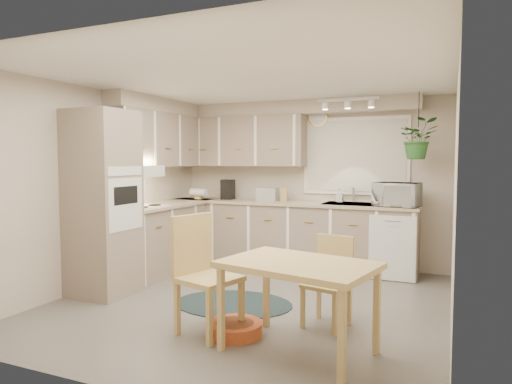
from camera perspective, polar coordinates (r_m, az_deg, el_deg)
floor at (r=5.09m, az=-0.70°, el=-13.59°), size 4.20×4.20×0.00m
ceiling at (r=4.93m, az=-0.72°, el=14.05°), size 4.20×4.20×0.00m
wall_back at (r=6.84m, az=6.49°, el=1.13°), size 4.00×0.04×2.40m
wall_front at (r=3.08m, az=-16.87°, el=-2.51°), size 4.00×0.04×2.40m
wall_left at (r=5.97m, az=-18.53°, el=0.53°), size 0.04×4.20×2.40m
wall_right at (r=4.45m, az=23.54°, el=-0.71°), size 0.04×4.20×2.40m
base_cab_left at (r=6.55m, az=-11.27°, el=-5.65°), size 0.60×1.85×0.90m
base_cab_back at (r=6.69m, az=4.04°, el=-5.38°), size 3.60×0.60×0.90m
counter_left at (r=6.48m, az=-11.26°, el=-1.56°), size 0.64×1.89×0.04m
counter_back at (r=6.62m, az=4.03°, el=-1.38°), size 3.64×0.64×0.04m
oven_stack at (r=5.48m, az=-18.58°, el=-1.33°), size 0.65×0.65×2.10m
wall_oven_face at (r=5.28m, az=-15.99°, el=-1.48°), size 0.02×0.56×0.58m
upper_cab_left at (r=6.64m, az=-11.71°, el=6.38°), size 0.35×2.00×0.75m
upper_cab_back at (r=7.03m, az=-1.77°, el=6.33°), size 2.00×0.35×0.75m
soffit_left at (r=6.69m, az=-11.95°, el=10.44°), size 0.30×2.00×0.20m
soffit_back at (r=6.79m, az=4.54°, el=10.42°), size 3.60×0.30×0.20m
cooktop at (r=6.01m, az=-14.30°, el=-1.80°), size 0.52×0.58×0.02m
range_hood at (r=6.00m, az=-14.52°, el=2.54°), size 0.40×0.60×0.14m
window_blinds at (r=6.63m, az=12.25°, el=4.43°), size 1.40×0.02×1.00m
window_frame at (r=6.64m, az=12.27°, el=4.43°), size 1.50×0.02×1.10m
sink at (r=6.40m, az=11.70°, el=-1.82°), size 0.70×0.48×0.10m
dishwasher_front at (r=6.07m, az=16.63°, el=-6.76°), size 0.58×0.02×0.83m
track_light_bar at (r=6.17m, az=11.41°, el=11.28°), size 0.80×0.04×0.04m
wall_clock at (r=6.79m, az=7.71°, el=9.38°), size 0.30×0.03×0.30m
dining_table at (r=3.76m, az=5.30°, el=-14.17°), size 1.30×1.00×0.74m
chair_left at (r=4.11m, az=-5.86°, el=-10.32°), size 0.61×0.61×1.05m
chair_back at (r=4.33m, az=8.82°, el=-11.09°), size 0.46×0.46×0.83m
braided_rug at (r=5.03m, az=-2.85°, el=-13.76°), size 1.41×1.15×0.01m
pet_bed at (r=4.20m, az=-2.67°, el=-16.70°), size 0.63×0.63×0.11m
microwave at (r=6.18m, az=17.20°, el=0.01°), size 0.60×0.40×0.38m
soap_bottle at (r=6.57m, az=10.43°, el=-0.90°), size 0.09×0.20×0.09m
hanging_plant at (r=6.15m, az=19.59°, el=5.75°), size 0.58×0.61×0.40m
coffee_maker at (r=7.00m, az=-3.53°, el=0.32°), size 0.19×0.22×0.30m
toaster at (r=6.76m, az=1.47°, el=-0.29°), size 0.31×0.18×0.19m
knife_block at (r=6.70m, az=3.52°, el=-0.30°), size 0.11×0.11×0.20m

